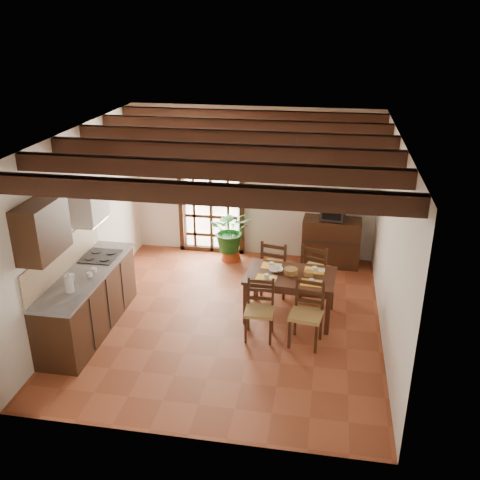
% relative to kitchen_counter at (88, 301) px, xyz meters
% --- Properties ---
extents(ground_plane, '(5.00, 5.00, 0.00)m').
position_rel_kitchen_counter_xyz_m(ground_plane, '(1.96, 0.60, -0.47)').
color(ground_plane, brown).
extents(room_shell, '(4.52, 5.02, 2.81)m').
position_rel_kitchen_counter_xyz_m(room_shell, '(1.96, 0.60, 1.34)').
color(room_shell, silver).
rests_on(room_shell, ground_plane).
extents(ceiling_beams, '(4.50, 4.34, 0.20)m').
position_rel_kitchen_counter_xyz_m(ceiling_beams, '(1.96, 0.60, 2.22)').
color(ceiling_beams, black).
rests_on(ceiling_beams, room_shell).
extents(french_door, '(1.26, 0.11, 2.32)m').
position_rel_kitchen_counter_xyz_m(french_door, '(1.16, 3.05, 0.70)').
color(french_door, white).
rests_on(french_door, ground_plane).
extents(kitchen_counter, '(0.64, 2.25, 1.38)m').
position_rel_kitchen_counter_xyz_m(kitchen_counter, '(0.00, 0.00, 0.00)').
color(kitchen_counter, black).
rests_on(kitchen_counter, ground_plane).
extents(upper_cabinet, '(0.35, 0.80, 0.70)m').
position_rel_kitchen_counter_xyz_m(upper_cabinet, '(-0.12, -0.70, 1.38)').
color(upper_cabinet, black).
rests_on(upper_cabinet, room_shell).
extents(range_hood, '(0.38, 0.60, 0.54)m').
position_rel_kitchen_counter_xyz_m(range_hood, '(-0.09, 0.55, 1.26)').
color(range_hood, white).
rests_on(range_hood, room_shell).
extents(counter_items, '(0.50, 1.43, 0.25)m').
position_rel_kitchen_counter_xyz_m(counter_items, '(0.00, 0.09, 0.49)').
color(counter_items, black).
rests_on(counter_items, kitchen_counter).
extents(dining_table, '(1.37, 0.94, 0.71)m').
position_rel_kitchen_counter_xyz_m(dining_table, '(2.85, 0.85, 0.15)').
color(dining_table, '#3D1F13').
rests_on(dining_table, ground_plane).
extents(chair_near_left, '(0.42, 0.40, 0.87)m').
position_rel_kitchen_counter_xyz_m(chair_near_left, '(2.47, 0.20, -0.20)').
color(chair_near_left, '#A17F44').
rests_on(chair_near_left, ground_plane).
extents(chair_near_right, '(0.49, 0.48, 0.94)m').
position_rel_kitchen_counter_xyz_m(chair_near_right, '(3.13, 0.16, -0.18)').
color(chair_near_right, '#A17F44').
rests_on(chair_near_right, ground_plane).
extents(chair_far_left, '(0.53, 0.51, 0.97)m').
position_rel_kitchen_counter_xyz_m(chair_far_left, '(2.56, 1.54, -0.17)').
color(chair_far_left, '#A17F44').
rests_on(chair_far_left, ground_plane).
extents(chair_far_right, '(0.56, 0.55, 0.98)m').
position_rel_kitchen_counter_xyz_m(chair_far_right, '(3.22, 1.50, -0.17)').
color(chair_far_right, '#A17F44').
rests_on(chair_far_right, ground_plane).
extents(table_setting, '(0.96, 0.64, 0.09)m').
position_rel_kitchen_counter_xyz_m(table_setting, '(2.85, 0.85, 0.23)').
color(table_setting, yellow).
rests_on(table_setting, dining_table).
extents(table_bowl, '(0.26, 0.26, 0.05)m').
position_rel_kitchen_counter_xyz_m(table_bowl, '(2.61, 0.92, 0.27)').
color(table_bowl, white).
rests_on(table_bowl, dining_table).
extents(sideboard, '(1.06, 0.51, 0.88)m').
position_rel_kitchen_counter_xyz_m(sideboard, '(3.43, 2.83, -0.03)').
color(sideboard, black).
rests_on(sideboard, ground_plane).
extents(crt_tv, '(0.46, 0.43, 0.35)m').
position_rel_kitchen_counter_xyz_m(crt_tv, '(3.43, 2.82, 0.60)').
color(crt_tv, black).
rests_on(crt_tv, sideboard).
extents(fuse_box, '(0.25, 0.03, 0.32)m').
position_rel_kitchen_counter_xyz_m(fuse_box, '(3.46, 3.08, 1.28)').
color(fuse_box, white).
rests_on(fuse_box, room_shell).
extents(plant_pot, '(0.37, 0.37, 0.23)m').
position_rel_kitchen_counter_xyz_m(plant_pot, '(1.59, 2.70, -0.36)').
color(plant_pot, maroon).
rests_on(plant_pot, ground_plane).
extents(potted_plant, '(2.24, 2.02, 2.17)m').
position_rel_kitchen_counter_xyz_m(potted_plant, '(1.59, 2.70, 0.10)').
color(potted_plant, '#144C19').
rests_on(potted_plant, ground_plane).
extents(wall_shelf, '(0.20, 0.42, 0.20)m').
position_rel_kitchen_counter_xyz_m(wall_shelf, '(4.10, 2.20, 1.04)').
color(wall_shelf, black).
rests_on(wall_shelf, room_shell).
extents(shelf_vase, '(0.15, 0.15, 0.15)m').
position_rel_kitchen_counter_xyz_m(shelf_vase, '(4.10, 2.20, 1.18)').
color(shelf_vase, '#B2BFB2').
rests_on(shelf_vase, wall_shelf).
extents(shelf_flowers, '(0.14, 0.14, 0.36)m').
position_rel_kitchen_counter_xyz_m(shelf_flowers, '(4.10, 2.20, 1.38)').
color(shelf_flowers, yellow).
rests_on(shelf_flowers, shelf_vase).
extents(framed_picture, '(0.03, 0.32, 0.32)m').
position_rel_kitchen_counter_xyz_m(framed_picture, '(4.18, 2.20, 1.58)').
color(framed_picture, brown).
rests_on(framed_picture, room_shell).
extents(pendant_lamp, '(0.36, 0.36, 0.84)m').
position_rel_kitchen_counter_xyz_m(pendant_lamp, '(2.85, 0.95, 1.60)').
color(pendant_lamp, black).
rests_on(pendant_lamp, room_shell).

